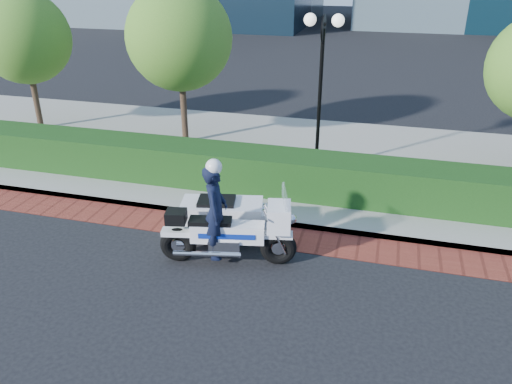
% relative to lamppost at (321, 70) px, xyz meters
% --- Properties ---
extents(ground, '(120.00, 120.00, 0.00)m').
position_rel_lamppost_xyz_m(ground, '(-1.00, -5.20, -2.96)').
color(ground, black).
rests_on(ground, ground).
extents(brick_strip, '(60.00, 1.00, 0.01)m').
position_rel_lamppost_xyz_m(brick_strip, '(-1.00, -3.70, -2.95)').
color(brick_strip, maroon).
rests_on(brick_strip, ground).
extents(sidewalk, '(60.00, 8.00, 0.15)m').
position_rel_lamppost_xyz_m(sidewalk, '(-1.00, 0.80, -2.88)').
color(sidewalk, gray).
rests_on(sidewalk, ground).
extents(hedge_main, '(18.00, 1.20, 1.00)m').
position_rel_lamppost_xyz_m(hedge_main, '(-1.00, -1.60, -2.31)').
color(hedge_main, black).
rests_on(hedge_main, sidewalk).
extents(lamppost, '(1.02, 0.70, 4.21)m').
position_rel_lamppost_xyz_m(lamppost, '(0.00, 0.00, 0.00)').
color(lamppost, black).
rests_on(lamppost, sidewalk).
extents(tree_a, '(3.00, 3.00, 4.58)m').
position_rel_lamppost_xyz_m(tree_a, '(-10.00, 1.30, 0.26)').
color(tree_a, '#332319').
rests_on(tree_a, sidewalk).
extents(tree_b, '(3.20, 3.20, 4.89)m').
position_rel_lamppost_xyz_m(tree_b, '(-4.50, 1.30, 0.48)').
color(tree_b, '#332319').
rests_on(tree_b, sidewalk).
extents(police_motorcycle, '(2.74, 1.97, 2.24)m').
position_rel_lamppost_xyz_m(police_motorcycle, '(-1.20, -4.56, -2.19)').
color(police_motorcycle, black).
rests_on(police_motorcycle, ground).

